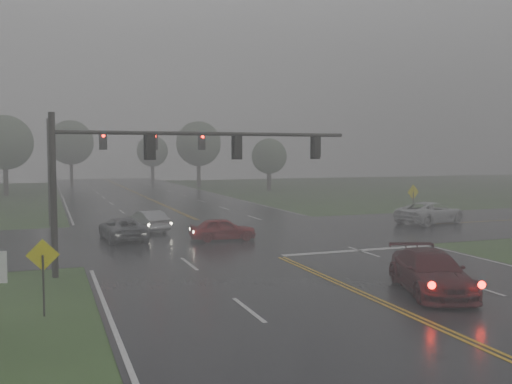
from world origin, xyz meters
name	(u,v)px	position (x,y,z in m)	size (l,w,h in m)	color
ground	(500,356)	(0.00, 0.00, 0.00)	(180.00, 180.00, 0.00)	#27401B
main_road	(241,240)	(0.00, 20.00, 0.00)	(18.00, 160.00, 0.02)	black
cross_street	(230,235)	(0.00, 22.00, 0.00)	(120.00, 14.00, 0.02)	black
stop_bar	(359,251)	(4.50, 14.40, 0.00)	(8.50, 0.50, 0.01)	#BCBCBC
sedan_maroon	(430,293)	(2.38, 5.85, 0.00)	(2.06, 5.08, 1.47)	#3F0B10
sedan_red	(223,240)	(-1.03, 20.12, 0.00)	(1.52, 3.78, 1.29)	maroon
sedan_silver	(148,232)	(-4.45, 25.31, 0.00)	(1.41, 4.05, 1.33)	#989A9F
car_grey	(123,240)	(-6.39, 22.26, 0.00)	(2.15, 4.67, 1.30)	#53555B
pickup_white	(430,224)	(14.96, 22.37, 0.00)	(2.54, 5.51, 1.53)	silver
signal_gantry_near	(155,161)	(-6.10, 13.25, 4.69)	(13.09, 0.29, 6.63)	black
signal_gantry_far	(105,151)	(-6.54, 30.41, 5.12)	(12.06, 0.37, 7.33)	black
sign_diamond_west	(43,264)	(-10.62, 7.59, 1.62)	(0.99, 0.17, 2.40)	black
sign_diamond_east	(413,196)	(15.03, 24.52, 1.79)	(1.10, 0.21, 2.65)	black
tree_nw_a	(5,143)	(-14.84, 61.55, 6.16)	(6.37, 6.37, 9.36)	#30271F
tree_ne_a	(199,144)	(10.35, 69.35, 6.26)	(6.48, 6.48, 9.52)	#30271F
tree_n_mid	(71,143)	(-6.77, 79.54, 6.49)	(6.72, 6.72, 9.87)	#30271F
tree_e_near	(269,156)	(17.22, 59.01, 4.50)	(4.67, 4.67, 6.86)	#30271F
tree_n_far	(152,151)	(6.95, 87.90, 5.22)	(5.41, 5.41, 7.95)	#30271F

